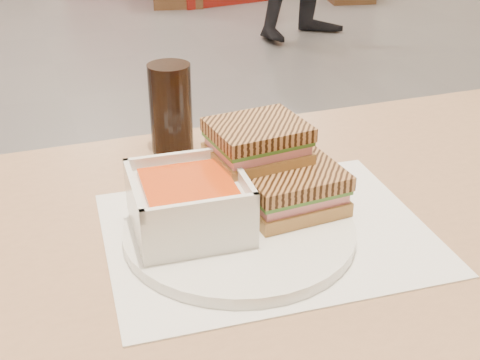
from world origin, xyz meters
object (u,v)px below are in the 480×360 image
object	(u,v)px
plate	(239,231)
cola_glass	(171,109)
main_table	(286,304)
soup_bowl	(189,205)
panini_lower	(292,189)

from	to	relation	value
plate	cola_glass	size ratio (longest dim) A/B	2.03
main_table	plate	distance (m)	0.14
plate	soup_bowl	world-z (taller)	soup_bowl
main_table	panini_lower	world-z (taller)	panini_lower
plate	cola_glass	world-z (taller)	cola_glass
main_table	plate	bearing A→B (deg)	172.10
soup_bowl	panini_lower	xyz separation A→B (m)	(0.13, 0.00, -0.00)
cola_glass	soup_bowl	bearing A→B (deg)	-100.24
panini_lower	soup_bowl	bearing A→B (deg)	-179.73
main_table	panini_lower	bearing A→B (deg)	61.92
main_table	plate	world-z (taller)	plate
soup_bowl	panini_lower	size ratio (longest dim) A/B	1.11
plate	cola_glass	bearing A→B (deg)	92.45
panini_lower	plate	bearing A→B (deg)	-167.22
soup_bowl	cola_glass	size ratio (longest dim) A/B	1.01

